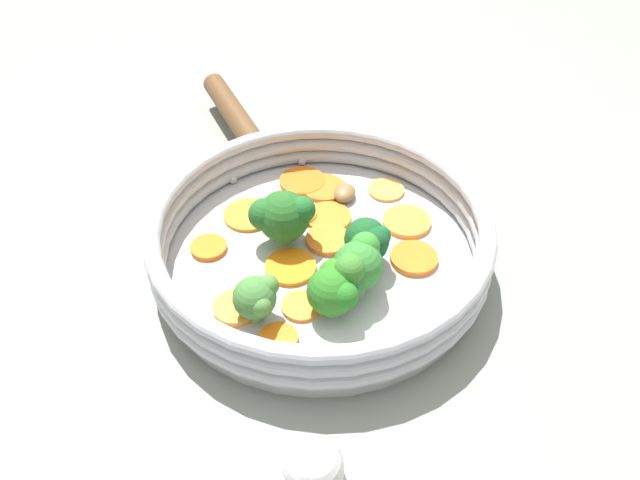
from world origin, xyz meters
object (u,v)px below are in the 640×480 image
(carrot_slice_8, at_px, (278,339))
(broccoli_floret_1, at_px, (369,241))
(broccoli_floret_0, at_px, (333,289))
(carrot_slice_5, at_px, (302,181))
(mushroom_piece_0, at_px, (345,193))
(broccoli_floret_4, at_px, (256,298))
(broccoli_floret_2, at_px, (358,264))
(carrot_slice_9, at_px, (407,222))
(carrot_slice_6, at_px, (208,251))
(carrot_slice_1, at_px, (414,258))
(carrot_slice_11, at_px, (301,306))
(carrot_slice_12, at_px, (386,190))
(carrot_slice_3, at_px, (328,217))
(skillet, at_px, (320,258))
(carrot_slice_2, at_px, (300,215))
(carrot_slice_10, at_px, (321,188))
(carrot_slice_13, at_px, (328,240))
(carrot_slice_7, at_px, (291,267))
(carrot_slice_0, at_px, (249,215))
(broccoli_floret_3, at_px, (282,216))
(carrot_slice_4, at_px, (236,307))

(carrot_slice_8, bearing_deg, broccoli_floret_1, 141.59)
(carrot_slice_8, bearing_deg, broccoli_floret_0, 127.72)
(carrot_slice_5, bearing_deg, mushroom_piece_0, 61.79)
(broccoli_floret_4, bearing_deg, broccoli_floret_2, 111.95)
(carrot_slice_9, bearing_deg, carrot_slice_6, -75.07)
(carrot_slice_1, height_order, carrot_slice_11, carrot_slice_1)
(carrot_slice_12, distance_m, broccoli_floret_4, 0.20)
(carrot_slice_3, xyz_separation_m, carrot_slice_11, (0.11, -0.02, 0.00))
(skillet, xyz_separation_m, carrot_slice_9, (-0.04, 0.08, 0.01))
(broccoli_floret_0, xyz_separation_m, broccoli_floret_4, (0.01, -0.06, -0.00))
(carrot_slice_2, height_order, carrot_slice_11, carrot_slice_2)
(carrot_slice_1, bearing_deg, carrot_slice_10, -138.99)
(broccoli_floret_0, xyz_separation_m, broccoli_floret_2, (-0.02, 0.02, 0.01))
(carrot_slice_13, relative_size, broccoli_floret_2, 0.77)
(carrot_slice_5, bearing_deg, carrot_slice_8, -1.68)
(carrot_slice_7, height_order, mushroom_piece_0, mushroom_piece_0)
(carrot_slice_9, distance_m, broccoli_floret_0, 0.13)
(carrot_slice_1, height_order, carrot_slice_5, same)
(carrot_slice_7, relative_size, carrot_slice_9, 0.98)
(carrot_slice_6, bearing_deg, carrot_slice_13, 100.37)
(carrot_slice_11, height_order, broccoli_floret_0, broccoli_floret_0)
(broccoli_floret_4, bearing_deg, carrot_slice_0, -169.36)
(carrot_slice_7, xyz_separation_m, carrot_slice_11, (0.04, 0.01, -0.00))
(carrot_slice_1, xyz_separation_m, carrot_slice_3, (-0.05, -0.08, -0.00))
(mushroom_piece_0, bearing_deg, carrot_slice_5, -118.21)
(carrot_slice_3, distance_m, carrot_slice_5, 0.06)
(broccoli_floret_1, xyz_separation_m, broccoli_floret_3, (-0.02, -0.08, 0.00))
(carrot_slice_1, distance_m, broccoli_floret_3, 0.12)
(carrot_slice_6, distance_m, carrot_slice_7, 0.08)
(carrot_slice_9, xyz_separation_m, broccoli_floret_0, (0.11, -0.07, 0.02))
(carrot_slice_6, relative_size, carrot_slice_13, 0.81)
(broccoli_floret_2, relative_size, broccoli_floret_3, 0.88)
(carrot_slice_1, height_order, carrot_slice_9, same)
(carrot_slice_0, height_order, carrot_slice_5, carrot_slice_5)
(carrot_slice_5, distance_m, carrot_slice_9, 0.12)
(carrot_slice_1, height_order, mushroom_piece_0, mushroom_piece_0)
(carrot_slice_3, distance_m, carrot_slice_9, 0.07)
(carrot_slice_4, distance_m, carrot_slice_10, 0.17)
(carrot_slice_4, distance_m, carrot_slice_5, 0.18)
(carrot_slice_10, height_order, broccoli_floret_2, broccoli_floret_2)
(carrot_slice_1, relative_size, broccoli_floret_2, 0.81)
(carrot_slice_3, relative_size, carrot_slice_13, 1.09)
(carrot_slice_7, bearing_deg, carrot_slice_12, 142.47)
(carrot_slice_0, height_order, carrot_slice_2, carrot_slice_2)
(carrot_slice_2, bearing_deg, carrot_slice_0, -89.19)
(carrot_slice_8, relative_size, carrot_slice_12, 0.85)
(skillet, bearing_deg, carrot_slice_10, -178.25)
(carrot_slice_9, bearing_deg, carrot_slice_12, -160.16)
(carrot_slice_12, height_order, carrot_slice_13, carrot_slice_13)
(carrot_slice_8, height_order, mushroom_piece_0, mushroom_piece_0)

